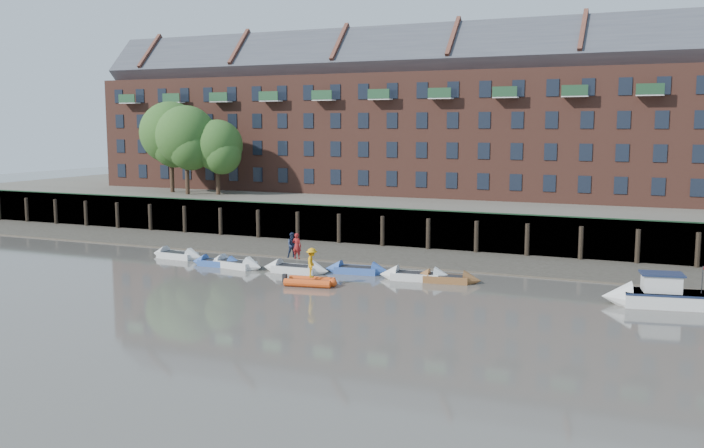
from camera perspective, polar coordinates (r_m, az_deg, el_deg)
The scene contains 19 objects.
ground at distance 42.33m, azimuth -5.82°, elevation -6.30°, with size 220.00×220.00×0.00m, color #58534C.
foreshore at distance 58.35m, azimuth 2.84°, elevation -2.44°, with size 110.00×8.00×0.50m, color #3D382F.
mud_band at distance 55.23m, azimuth 1.60°, elevation -3.00°, with size 110.00×1.60×0.10m, color #4C4336.
river_wall at distance 62.17m, azimuth 4.27°, elevation -0.34°, with size 110.00×1.23×3.30m.
bank_terrace at distance 75.08m, azimuth 7.70°, elevation 0.97°, with size 110.00×28.00×3.20m, color #5E594D.
apartment_terrace at distance 75.60m, azimuth 8.05°, elevation 9.53°, with size 80.60×15.56×20.98m.
tree_cluster at distance 78.03m, azimuth -12.59°, elevation 6.55°, with size 11.76×7.74×9.40m.
rowboat_0 at distance 58.64m, azimuth -13.23°, elevation -2.34°, with size 4.75×1.61×1.36m.
rowboat_1 at distance 54.91m, azimuth -10.24°, elevation -2.95°, with size 4.26×1.43×1.22m.
rowboat_2 at distance 54.08m, azimuth -8.92°, elevation -3.05°, with size 4.89×2.09×1.37m.
rowboat_3 at distance 51.73m, azimuth -4.35°, elevation -3.45°, with size 4.98×1.62×1.43m.
rowboat_4 at distance 51.33m, azimuth 0.38°, elevation -3.54°, with size 4.70×1.88×1.33m.
rowboat_5 at distance 49.32m, azimuth 4.92°, elevation -4.00°, with size 5.10×2.01×1.44m.
rowboat_6 at distance 48.79m, azimuth 7.23°, elevation -4.19°, with size 4.62×1.90×1.30m.
rib_tender at distance 47.50m, azimuth -3.10°, elevation -4.43°, with size 3.39×2.02×0.57m.
motor_launch at distance 45.34m, azimuth 21.82°, elevation -5.07°, with size 6.16×2.97×2.44m.
person_rower_a at distance 51.46m, azimuth -4.24°, elevation -1.69°, with size 0.66×0.43×1.81m, color maroon.
person_rower_b at distance 51.85m, azimuth -4.55°, elevation -1.63°, with size 0.87×0.68×1.79m, color #19233F.
person_rib_crew at distance 47.27m, azimuth -3.10°, elevation -2.97°, with size 1.22×0.70×1.89m, color orange.
Camera 1 is at (20.18, -35.81, 10.08)m, focal length 38.00 mm.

